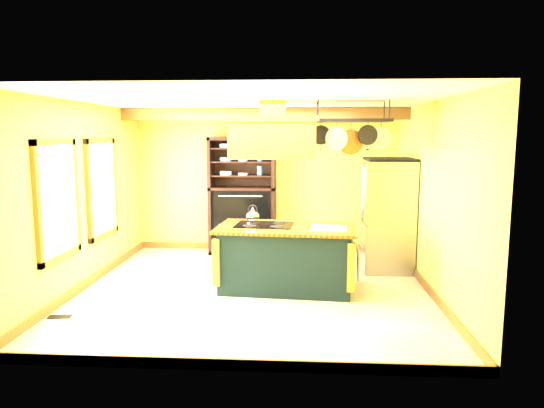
# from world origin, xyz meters

# --- Properties ---
(floor) EXTENTS (5.00, 5.00, 0.00)m
(floor) POSITION_xyz_m (0.00, 0.00, 0.00)
(floor) COLOR beige
(floor) RESTS_ON ground
(ceiling) EXTENTS (5.00, 5.00, 0.00)m
(ceiling) POSITION_xyz_m (0.00, 0.00, 2.70)
(ceiling) COLOR white
(ceiling) RESTS_ON wall_back
(wall_back) EXTENTS (5.00, 0.02, 2.70)m
(wall_back) POSITION_xyz_m (0.00, 2.50, 1.35)
(wall_back) COLOR #DDB650
(wall_back) RESTS_ON floor
(wall_front) EXTENTS (5.00, 0.02, 2.70)m
(wall_front) POSITION_xyz_m (0.00, -2.50, 1.35)
(wall_front) COLOR #DDB650
(wall_front) RESTS_ON floor
(wall_left) EXTENTS (0.02, 5.00, 2.70)m
(wall_left) POSITION_xyz_m (-2.50, 0.00, 1.35)
(wall_left) COLOR #DDB650
(wall_left) RESTS_ON floor
(wall_right) EXTENTS (0.02, 5.00, 2.70)m
(wall_right) POSITION_xyz_m (2.50, 0.00, 1.35)
(wall_right) COLOR #DDB650
(wall_right) RESTS_ON floor
(ceiling_beam) EXTENTS (5.00, 0.15, 0.20)m
(ceiling_beam) POSITION_xyz_m (0.00, 1.70, 2.59)
(ceiling_beam) COLOR brown
(ceiling_beam) RESTS_ON ceiling
(window_near) EXTENTS (0.06, 1.06, 1.56)m
(window_near) POSITION_xyz_m (-2.47, -0.80, 1.40)
(window_near) COLOR brown
(window_near) RESTS_ON wall_left
(window_far) EXTENTS (0.06, 1.06, 1.56)m
(window_far) POSITION_xyz_m (-2.47, 0.60, 1.40)
(window_far) COLOR brown
(window_far) RESTS_ON wall_left
(kitchen_island) EXTENTS (2.08, 1.27, 1.11)m
(kitchen_island) POSITION_xyz_m (0.46, 0.08, 0.47)
(kitchen_island) COLOR black
(kitchen_island) RESTS_ON floor
(range_hood) EXTENTS (1.27, 0.72, 0.80)m
(range_hood) POSITION_xyz_m (0.26, 0.08, 2.23)
(range_hood) COLOR #B98B2E
(range_hood) RESTS_ON ceiling
(pot_rack) EXTENTS (1.14, 0.53, 0.75)m
(pot_rack) POSITION_xyz_m (1.36, 0.09, 2.32)
(pot_rack) COLOR black
(pot_rack) RESTS_ON ceiling
(refrigerator) EXTENTS (0.79, 0.93, 1.82)m
(refrigerator) POSITION_xyz_m (2.09, 1.23, 0.88)
(refrigerator) COLOR #909498
(refrigerator) RESTS_ON floor
(hutch) EXTENTS (1.24, 0.56, 2.19)m
(hutch) POSITION_xyz_m (-0.44, 2.26, 0.86)
(hutch) COLOR black
(hutch) RESTS_ON floor
(floor_register) EXTENTS (0.29, 0.16, 0.01)m
(floor_register) POSITION_xyz_m (-2.30, -1.25, 0.01)
(floor_register) COLOR black
(floor_register) RESTS_ON floor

